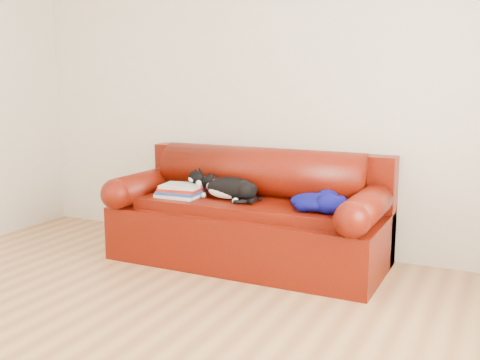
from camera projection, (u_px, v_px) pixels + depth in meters
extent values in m
plane|color=#96623C|center=(115.00, 334.00, 3.16)|extent=(4.50, 4.50, 0.00)
cube|color=beige|center=(261.00, 94.00, 4.70)|extent=(4.50, 0.02, 2.60)
cube|color=#400203|center=(248.00, 235.00, 4.40)|extent=(2.10, 0.90, 0.42)
cube|color=#400203|center=(246.00, 207.00, 4.31)|extent=(1.66, 0.62, 0.10)
cylinder|color=black|center=(127.00, 254.00, 4.54)|extent=(0.06, 0.06, 0.05)
cylinder|color=black|center=(353.00, 291.00, 3.74)|extent=(0.06, 0.06, 0.05)
cylinder|color=black|center=(172.00, 234.00, 5.12)|extent=(0.06, 0.06, 0.05)
cylinder|color=black|center=(376.00, 263.00, 4.32)|extent=(0.06, 0.06, 0.05)
cube|color=#400203|center=(267.00, 200.00, 4.68)|extent=(2.10, 0.18, 0.85)
cylinder|color=#400203|center=(262.00, 172.00, 4.53)|extent=(1.70, 0.40, 0.40)
cylinder|color=#400203|center=(149.00, 185.00, 4.74)|extent=(0.24, 0.88, 0.24)
sphere|color=#400203|center=(116.00, 194.00, 4.35)|extent=(0.24, 0.24, 0.24)
cylinder|color=#400203|center=(368.00, 206.00, 3.94)|extent=(0.24, 0.88, 0.24)
sphere|color=#400203|center=(352.00, 220.00, 3.55)|extent=(0.24, 0.24, 0.24)
cube|color=beige|center=(181.00, 195.00, 4.44)|extent=(0.33, 0.26, 0.02)
cube|color=white|center=(181.00, 195.00, 4.44)|extent=(0.32, 0.25, 0.02)
cube|color=#1D429E|center=(181.00, 192.00, 4.44)|extent=(0.33, 0.26, 0.02)
cube|color=white|center=(181.00, 192.00, 4.44)|extent=(0.32, 0.25, 0.02)
cube|color=#AA1F13|center=(181.00, 189.00, 4.44)|extent=(0.34, 0.27, 0.02)
cube|color=white|center=(181.00, 189.00, 4.44)|extent=(0.32, 0.26, 0.02)
cube|color=silver|center=(181.00, 186.00, 4.43)|extent=(0.34, 0.28, 0.02)
cube|color=white|center=(181.00, 186.00, 4.43)|extent=(0.32, 0.26, 0.02)
ellipsoid|color=black|center=(232.00, 188.00, 4.33)|extent=(0.46, 0.32, 0.17)
ellipsoid|color=white|center=(226.00, 193.00, 4.31)|extent=(0.32, 0.20, 0.11)
ellipsoid|color=white|center=(214.00, 186.00, 4.42)|extent=(0.14, 0.13, 0.11)
ellipsoid|color=black|center=(246.00, 192.00, 4.26)|extent=(0.21, 0.21, 0.15)
ellipsoid|color=black|center=(206.00, 177.00, 4.50)|extent=(0.15, 0.14, 0.11)
ellipsoid|color=white|center=(202.00, 180.00, 4.48)|extent=(0.07, 0.06, 0.04)
sphere|color=#BF7272|center=(200.00, 179.00, 4.48)|extent=(0.01, 0.01, 0.01)
cone|color=black|center=(204.00, 172.00, 4.46)|extent=(0.06, 0.05, 0.05)
cone|color=black|center=(209.00, 171.00, 4.50)|extent=(0.06, 0.05, 0.05)
cylinder|color=black|center=(253.00, 200.00, 4.19)|extent=(0.06, 0.15, 0.04)
sphere|color=white|center=(209.00, 194.00, 4.44)|extent=(0.04, 0.04, 0.04)
sphere|color=white|center=(235.00, 201.00, 4.19)|extent=(0.04, 0.04, 0.04)
ellipsoid|color=#02083F|center=(316.00, 201.00, 3.99)|extent=(0.42, 0.39, 0.12)
ellipsoid|color=#02083F|center=(329.00, 204.00, 3.88)|extent=(0.26, 0.23, 0.14)
ellipsoid|color=#02083F|center=(309.00, 200.00, 4.10)|extent=(0.26, 0.29, 0.09)
ellipsoid|color=#02083F|center=(328.00, 198.00, 4.06)|extent=(0.21, 0.18, 0.14)
ellipsoid|color=#02083F|center=(305.00, 205.00, 3.94)|extent=(0.17, 0.18, 0.09)
ellipsoid|color=white|center=(319.00, 202.00, 3.90)|extent=(0.17, 0.08, 0.04)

